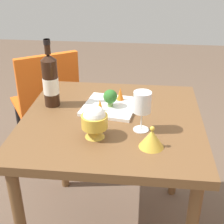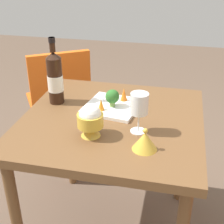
{
  "view_description": "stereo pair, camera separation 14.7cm",
  "coord_description": "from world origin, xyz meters",
  "px_view_note": "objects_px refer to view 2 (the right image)",
  "views": [
    {
      "loc": [
        -1.29,
        -0.14,
        1.44
      ],
      "look_at": [
        0.0,
        0.0,
        0.76
      ],
      "focal_mm": 51.05,
      "sensor_mm": 36.0,
      "label": 1
    },
    {
      "loc": [
        -1.27,
        -0.28,
        1.44
      ],
      "look_at": [
        0.0,
        0.0,
        0.76
      ],
      "focal_mm": 51.05,
      "sensor_mm": 36.0,
      "label": 2
    }
  ],
  "objects_px": {
    "wine_bottle": "(55,78)",
    "rice_bowl": "(90,120)",
    "chair_by_wall": "(60,95)",
    "broccoli_floret": "(112,97)",
    "carrot_garnish_left": "(101,105)",
    "rice_bowl_lid": "(145,141)",
    "wine_glass": "(139,105)",
    "serving_plate": "(112,106)",
    "carrot_garnish_right": "(124,94)"
  },
  "relations": [
    {
      "from": "wine_bottle",
      "to": "rice_bowl",
      "type": "height_order",
      "value": "wine_bottle"
    },
    {
      "from": "chair_by_wall",
      "to": "broccoli_floret",
      "type": "height_order",
      "value": "chair_by_wall"
    },
    {
      "from": "chair_by_wall",
      "to": "carrot_garnish_left",
      "type": "bearing_deg",
      "value": -85.13
    },
    {
      "from": "rice_bowl_lid",
      "to": "rice_bowl",
      "type": "bearing_deg",
      "value": 77.42
    },
    {
      "from": "rice_bowl_lid",
      "to": "carrot_garnish_left",
      "type": "xyz_separation_m",
      "value": [
        0.26,
        0.24,
        0.01
      ]
    },
    {
      "from": "wine_glass",
      "to": "serving_plate",
      "type": "distance_m",
      "value": 0.28
    },
    {
      "from": "rice_bowl",
      "to": "carrot_garnish_right",
      "type": "height_order",
      "value": "rice_bowl"
    },
    {
      "from": "wine_glass",
      "to": "rice_bowl",
      "type": "distance_m",
      "value": 0.21
    },
    {
      "from": "wine_glass",
      "to": "serving_plate",
      "type": "height_order",
      "value": "wine_glass"
    },
    {
      "from": "wine_bottle",
      "to": "rice_bowl_lid",
      "type": "distance_m",
      "value": 0.6
    },
    {
      "from": "chair_by_wall",
      "to": "carrot_garnish_right",
      "type": "xyz_separation_m",
      "value": [
        -0.44,
        -0.53,
        0.25
      ]
    },
    {
      "from": "carrot_garnish_left",
      "to": "rice_bowl",
      "type": "bearing_deg",
      "value": -177.88
    },
    {
      "from": "wine_bottle",
      "to": "serving_plate",
      "type": "height_order",
      "value": "wine_bottle"
    },
    {
      "from": "wine_bottle",
      "to": "rice_bowl",
      "type": "bearing_deg",
      "value": -136.74
    },
    {
      "from": "rice_bowl",
      "to": "rice_bowl_lid",
      "type": "bearing_deg",
      "value": -102.58
    },
    {
      "from": "serving_plate",
      "to": "wine_glass",
      "type": "bearing_deg",
      "value": -141.37
    },
    {
      "from": "chair_by_wall",
      "to": "carrot_garnish_left",
      "type": "xyz_separation_m",
      "value": [
        -0.57,
        -0.45,
        0.25
      ]
    },
    {
      "from": "carrot_garnish_left",
      "to": "carrot_garnish_right",
      "type": "distance_m",
      "value": 0.16
    },
    {
      "from": "rice_bowl",
      "to": "wine_bottle",
      "type": "bearing_deg",
      "value": 43.26
    },
    {
      "from": "wine_glass",
      "to": "rice_bowl",
      "type": "relative_size",
      "value": 1.26
    },
    {
      "from": "wine_bottle",
      "to": "serving_plate",
      "type": "distance_m",
      "value": 0.32
    },
    {
      "from": "chair_by_wall",
      "to": "rice_bowl",
      "type": "bearing_deg",
      "value": -92.88
    },
    {
      "from": "wine_glass",
      "to": "rice_bowl_lid",
      "type": "distance_m",
      "value": 0.16
    },
    {
      "from": "carrot_garnish_right",
      "to": "wine_glass",
      "type": "bearing_deg",
      "value": -156.72
    },
    {
      "from": "chair_by_wall",
      "to": "carrot_garnish_right",
      "type": "distance_m",
      "value": 0.74
    },
    {
      "from": "rice_bowl_lid",
      "to": "broccoli_floret",
      "type": "xyz_separation_m",
      "value": [
        0.31,
        0.2,
        0.03
      ]
    },
    {
      "from": "broccoli_floret",
      "to": "carrot_garnish_right",
      "type": "distance_m",
      "value": 0.09
    },
    {
      "from": "wine_glass",
      "to": "rice_bowl",
      "type": "bearing_deg",
      "value": 111.4
    },
    {
      "from": "rice_bowl",
      "to": "carrot_garnish_right",
      "type": "distance_m",
      "value": 0.35
    },
    {
      "from": "wine_glass",
      "to": "serving_plate",
      "type": "xyz_separation_m",
      "value": [
        0.2,
        0.16,
        -0.12
      ]
    },
    {
      "from": "chair_by_wall",
      "to": "broccoli_floret",
      "type": "xyz_separation_m",
      "value": [
        -0.52,
        -0.49,
        0.27
      ]
    },
    {
      "from": "wine_glass",
      "to": "carrot_garnish_right",
      "type": "distance_m",
      "value": 0.3
    },
    {
      "from": "chair_by_wall",
      "to": "rice_bowl_lid",
      "type": "bearing_deg",
      "value": -83.51
    },
    {
      "from": "rice_bowl_lid",
      "to": "carrot_garnish_right",
      "type": "distance_m",
      "value": 0.42
    },
    {
      "from": "carrot_garnish_right",
      "to": "rice_bowl_lid",
      "type": "bearing_deg",
      "value": -158.07
    },
    {
      "from": "wine_bottle",
      "to": "rice_bowl",
      "type": "xyz_separation_m",
      "value": [
        -0.27,
        -0.26,
        -0.06
      ]
    },
    {
      "from": "wine_glass",
      "to": "serving_plate",
      "type": "relative_size",
      "value": 0.63
    },
    {
      "from": "carrot_garnish_left",
      "to": "carrot_garnish_right",
      "type": "relative_size",
      "value": 0.87
    },
    {
      "from": "wine_bottle",
      "to": "rice_bowl_lid",
      "type": "xyz_separation_m",
      "value": [
        -0.33,
        -0.49,
        -0.09
      ]
    },
    {
      "from": "broccoli_floret",
      "to": "carrot_garnish_left",
      "type": "height_order",
      "value": "broccoli_floret"
    },
    {
      "from": "chair_by_wall",
      "to": "serving_plate",
      "type": "bearing_deg",
      "value": -79.3
    },
    {
      "from": "chair_by_wall",
      "to": "rice_bowl_lid",
      "type": "distance_m",
      "value": 1.11
    },
    {
      "from": "broccoli_floret",
      "to": "carrot_garnish_right",
      "type": "height_order",
      "value": "broccoli_floret"
    },
    {
      "from": "rice_bowl_lid",
      "to": "wine_bottle",
      "type": "bearing_deg",
      "value": 56.44
    },
    {
      "from": "chair_by_wall",
      "to": "rice_bowl_lid",
      "type": "xyz_separation_m",
      "value": [
        -0.83,
        -0.69,
        0.24
      ]
    },
    {
      "from": "broccoli_floret",
      "to": "chair_by_wall",
      "type": "bearing_deg",
      "value": 43.33
    },
    {
      "from": "wine_bottle",
      "to": "rice_bowl_lid",
      "type": "relative_size",
      "value": 3.33
    },
    {
      "from": "chair_by_wall",
      "to": "broccoli_floret",
      "type": "distance_m",
      "value": 0.76
    },
    {
      "from": "chair_by_wall",
      "to": "wine_glass",
      "type": "bearing_deg",
      "value": -80.68
    },
    {
      "from": "chair_by_wall",
      "to": "wine_glass",
      "type": "xyz_separation_m",
      "value": [
        -0.71,
        -0.65,
        0.33
      ]
    }
  ]
}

